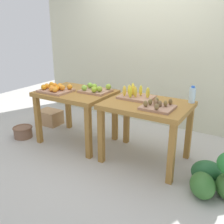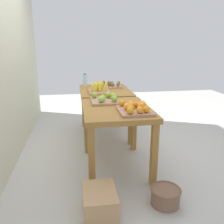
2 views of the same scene
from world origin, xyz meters
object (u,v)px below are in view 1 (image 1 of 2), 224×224
at_px(banana_crate, 136,95).
at_px(kiwi_bin, 158,106).
at_px(apple_bin, 95,89).
at_px(water_bottle, 192,95).
at_px(cardboard_produce_box, 50,117).
at_px(orange_bin, 56,89).
at_px(watermelon_pile, 216,177).
at_px(display_table_left, 76,99).
at_px(display_table_right, 147,112).
at_px(wicker_basket, 23,132).

xyz_separation_m(banana_crate, kiwi_bin, (0.41, -0.26, -0.02)).
distance_m(apple_bin, water_bottle, 1.33).
xyz_separation_m(kiwi_bin, cardboard_produce_box, (-2.18, 0.44, -0.69)).
distance_m(orange_bin, water_bottle, 1.87).
height_order(banana_crate, water_bottle, water_bottle).
relative_size(banana_crate, cardboard_produce_box, 1.10).
bearing_deg(watermelon_pile, display_table_left, 172.85).
xyz_separation_m(display_table_right, watermelon_pile, (0.93, -0.26, -0.48)).
xyz_separation_m(display_table_right, orange_bin, (-1.35, -0.17, 0.16)).
bearing_deg(display_table_left, water_bottle, 10.76).
bearing_deg(display_table_right, cardboard_produce_box, 171.41).
bearing_deg(watermelon_pile, orange_bin, 177.77).
xyz_separation_m(orange_bin, watermelon_pile, (2.28, -0.09, -0.64)).
distance_m(kiwi_bin, water_bottle, 0.52).
distance_m(display_table_left, watermelon_pile, 2.13).
relative_size(kiwi_bin, cardboard_produce_box, 0.90).
height_order(kiwi_bin, water_bottle, water_bottle).
relative_size(display_table_left, wicker_basket, 3.43).
xyz_separation_m(orange_bin, wicker_basket, (-0.59, -0.18, -0.74)).
xyz_separation_m(display_table_right, wicker_basket, (-1.94, -0.35, -0.58)).
height_order(wicker_basket, cardboard_produce_box, cardboard_produce_box).
bearing_deg(wicker_basket, watermelon_pile, 1.84).
height_order(orange_bin, kiwi_bin, orange_bin).
bearing_deg(cardboard_produce_box, wicker_basket, -85.85).
height_order(water_bottle, cardboard_produce_box, water_bottle).
bearing_deg(watermelon_pile, kiwi_bin, 170.98).
bearing_deg(cardboard_produce_box, orange_bin, -36.29).
bearing_deg(display_table_left, display_table_right, 0.00).
xyz_separation_m(orange_bin, kiwi_bin, (1.54, 0.03, -0.01)).
xyz_separation_m(display_table_right, cardboard_produce_box, (-1.99, 0.30, -0.54)).
relative_size(display_table_right, orange_bin, 2.36).
xyz_separation_m(watermelon_pile, wicker_basket, (-2.87, -0.09, -0.09)).
bearing_deg(orange_bin, display_table_right, 7.15).
xyz_separation_m(display_table_left, water_bottle, (1.58, 0.30, 0.22)).
height_order(banana_crate, kiwi_bin, banana_crate).
height_order(orange_bin, water_bottle, water_bottle).
relative_size(display_table_left, apple_bin, 2.60).
distance_m(display_table_right, banana_crate, 0.30).
xyz_separation_m(orange_bin, apple_bin, (0.50, 0.27, -0.00)).
bearing_deg(wicker_basket, apple_bin, 22.57).
distance_m(apple_bin, banana_crate, 0.63).
relative_size(display_table_right, cardboard_produce_box, 2.60).
relative_size(display_table_right, wicker_basket, 3.43).
height_order(display_table_left, cardboard_produce_box, display_table_left).
relative_size(apple_bin, watermelon_pile, 0.61).
bearing_deg(orange_bin, water_bottle, 14.54).
distance_m(apple_bin, cardboard_produce_box, 1.35).
relative_size(apple_bin, kiwi_bin, 1.11).
relative_size(orange_bin, watermelon_pile, 0.67).
distance_m(banana_crate, kiwi_bin, 0.48).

